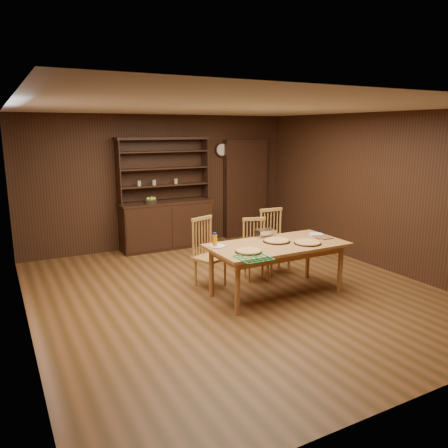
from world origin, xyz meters
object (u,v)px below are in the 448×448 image
chair_center (255,247)px  china_hutch (166,218)px  juice_bottle (215,240)px  chair_right (273,239)px  chair_left (207,250)px  dining_table (277,249)px

chair_center → china_hutch: bearing=120.6°
china_hutch → chair_center: (0.60, -2.35, -0.09)m
china_hutch → juice_bottle: (-0.38, -2.86, 0.25)m
juice_bottle → chair_right: bearing=24.5°
chair_right → juice_bottle: 1.58m
chair_left → chair_center: (0.83, -0.06, -0.05)m
chair_right → juice_bottle: size_ratio=5.20×
china_hutch → chair_center: bearing=-75.7°
chair_center → juice_bottle: 1.15m
chair_left → chair_center: chair_left is taller
dining_table → chair_left: size_ratio=1.86×
chair_left → dining_table: bearing=-68.9°
dining_table → juice_bottle: size_ratio=9.62×
china_hutch → dining_table: china_hutch is taller
china_hutch → chair_center: size_ratio=2.27×
dining_table → juice_bottle: juice_bottle is taller
chair_left → china_hutch: bearing=65.3°
dining_table → chair_left: chair_left is taller
dining_table → chair_center: (0.12, 0.77, -0.17)m
china_hutch → chair_center: 2.43m
juice_bottle → dining_table: bearing=-16.8°
juice_bottle → chair_left: bearing=75.1°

